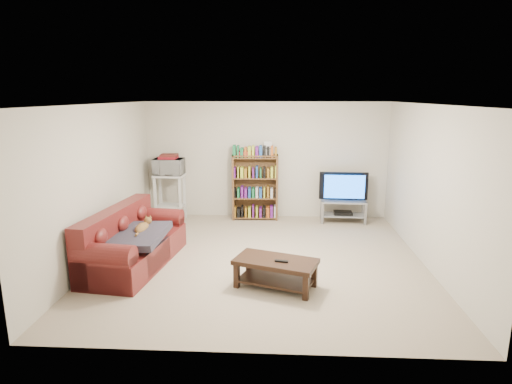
# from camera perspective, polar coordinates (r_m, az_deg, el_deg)

# --- Properties ---
(floor) EXTENTS (5.00, 5.00, 0.00)m
(floor) POSITION_cam_1_polar(r_m,az_deg,el_deg) (6.81, 0.67, -9.00)
(floor) COLOR tan
(floor) RESTS_ON ground
(ceiling) EXTENTS (5.00, 5.00, 0.00)m
(ceiling) POSITION_cam_1_polar(r_m,az_deg,el_deg) (6.32, 0.73, 11.63)
(ceiling) COLOR white
(ceiling) RESTS_ON ground
(wall_back) EXTENTS (5.00, 0.00, 5.00)m
(wall_back) POSITION_cam_1_polar(r_m,az_deg,el_deg) (8.92, 1.36, 4.24)
(wall_back) COLOR beige
(wall_back) RESTS_ON ground
(wall_front) EXTENTS (5.00, 0.00, 5.00)m
(wall_front) POSITION_cam_1_polar(r_m,az_deg,el_deg) (4.05, -0.78, -6.38)
(wall_front) COLOR beige
(wall_front) RESTS_ON ground
(wall_left) EXTENTS (0.00, 5.00, 5.00)m
(wall_left) POSITION_cam_1_polar(r_m,az_deg,el_deg) (7.02, -20.15, 1.10)
(wall_left) COLOR beige
(wall_left) RESTS_ON ground
(wall_right) EXTENTS (0.00, 5.00, 5.00)m
(wall_right) POSITION_cam_1_polar(r_m,az_deg,el_deg) (6.83, 22.14, 0.63)
(wall_right) COLOR beige
(wall_right) RESTS_ON ground
(sofa) EXTENTS (1.13, 2.13, 0.87)m
(sofa) POSITION_cam_1_polar(r_m,az_deg,el_deg) (6.78, -16.39, -6.84)
(sofa) COLOR maroon
(sofa) RESTS_ON floor
(blanket) EXTENTS (0.83, 1.06, 0.18)m
(blanket) POSITION_cam_1_polar(r_m,az_deg,el_deg) (6.52, -15.64, -5.64)
(blanket) COLOR #322E3A
(blanket) RESTS_ON sofa
(cat) EXTENTS (0.29, 0.58, 0.17)m
(cat) POSITION_cam_1_polar(r_m,az_deg,el_deg) (6.66, -14.98, -4.67)
(cat) COLOR brown
(cat) RESTS_ON sofa
(coffee_table) EXTENTS (1.20, 0.86, 0.39)m
(coffee_table) POSITION_cam_1_polar(r_m,az_deg,el_deg) (5.81, 2.64, -10.08)
(coffee_table) COLOR black
(coffee_table) RESTS_ON floor
(remote) EXTENTS (0.18, 0.08, 0.02)m
(remote) POSITION_cam_1_polar(r_m,az_deg,el_deg) (5.68, 3.43, -9.19)
(remote) COLOR black
(remote) RESTS_ON coffee_table
(tv_stand) EXTENTS (0.92, 0.44, 0.45)m
(tv_stand) POSITION_cam_1_polar(r_m,az_deg,el_deg) (8.83, 11.53, -2.01)
(tv_stand) COLOR #999EA3
(tv_stand) RESTS_ON floor
(television) EXTENTS (0.98, 0.17, 0.56)m
(television) POSITION_cam_1_polar(r_m,az_deg,el_deg) (8.74, 11.65, 0.69)
(television) COLOR black
(television) RESTS_ON tv_stand
(dvd_player) EXTENTS (0.37, 0.27, 0.06)m
(dvd_player) POSITION_cam_1_polar(r_m,az_deg,el_deg) (8.86, 11.49, -2.75)
(dvd_player) COLOR black
(dvd_player) RESTS_ON tv_stand
(bookshelf) EXTENTS (0.94, 0.32, 1.35)m
(bookshelf) POSITION_cam_1_polar(r_m,az_deg,el_deg) (8.79, -0.12, 0.77)
(bookshelf) COLOR brown
(bookshelf) RESTS_ON floor
(shelf_clutter) EXTENTS (0.69, 0.22, 0.28)m
(shelf_clutter) POSITION_cam_1_polar(r_m,az_deg,el_deg) (8.68, 0.53, 5.68)
(shelf_clutter) COLOR silver
(shelf_clutter) RESTS_ON bookshelf
(microwave_stand) EXTENTS (0.61, 0.45, 0.95)m
(microwave_stand) POSITION_cam_1_polar(r_m,az_deg,el_deg) (8.93, -11.41, 0.14)
(microwave_stand) COLOR silver
(microwave_stand) RESTS_ON floor
(microwave) EXTENTS (0.60, 0.42, 0.32)m
(microwave) POSITION_cam_1_polar(r_m,az_deg,el_deg) (8.83, -11.55, 3.34)
(microwave) COLOR silver
(microwave) RESTS_ON microwave_stand
(game_boxes) EXTENTS (0.36, 0.31, 0.05)m
(game_boxes) POSITION_cam_1_polar(r_m,az_deg,el_deg) (8.81, -11.61, 4.54)
(game_boxes) COLOR maroon
(game_boxes) RESTS_ON microwave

